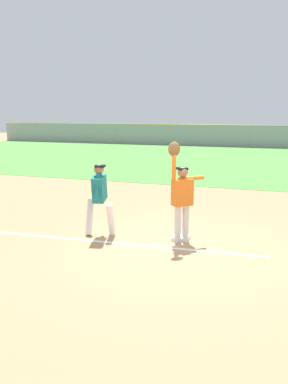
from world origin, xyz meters
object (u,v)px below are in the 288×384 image
at_px(runner, 100,195).
at_px(baseball, 174,165).
at_px(parked_car_white, 139,135).
at_px(fielder, 181,194).
at_px(first_base, 181,238).
at_px(parked_car_tan, 198,136).
at_px(parked_car_green, 268,137).

relative_size(runner, baseball, 23.24).
bearing_deg(baseball, parked_car_white, 110.90).
height_order(fielder, runner, fielder).
xyz_separation_m(fielder, baseball, (-0.29, 0.38, 0.58)).
distance_m(first_base, fielder, 1.09).
bearing_deg(parked_car_tan, runner, -83.08).
bearing_deg(runner, baseball, 8.63).
relative_size(baseball, parked_car_tan, 0.02).
distance_m(baseball, parked_car_white, 29.48).
bearing_deg(parked_car_green, parked_car_tan, 175.31).
height_order(first_base, parked_car_white, parked_car_white).
distance_m(runner, parked_car_white, 29.46).
height_order(fielder, parked_car_white, fielder).
bearing_deg(parked_car_green, first_base, -97.90).
xyz_separation_m(parked_car_tan, parked_car_green, (6.45, 0.03, 0.00)).
distance_m(first_base, runner, 2.15).
bearing_deg(fielder, parked_car_green, -44.22).
bearing_deg(parked_car_green, baseball, -98.45).
height_order(runner, parked_car_tan, runner).
height_order(parked_car_white, parked_car_tan, same).
bearing_deg(fielder, baseball, -3.99).
distance_m(first_base, parked_car_green, 28.43).
xyz_separation_m(fielder, parked_car_green, (1.42, 28.53, -0.45)).
xyz_separation_m(runner, parked_car_white, (-8.87, 28.09, -0.32)).
distance_m(runner, parked_car_tan, 28.86).
xyz_separation_m(baseball, parked_car_green, (1.71, 28.16, -1.02)).
xyz_separation_m(first_base, runner, (-1.90, -0.33, 0.96)).
xyz_separation_m(first_base, fielder, (0.03, -0.14, 1.08)).
relative_size(baseball, parked_car_green, 0.02).
relative_size(runner, parked_car_tan, 0.39).
relative_size(first_base, parked_car_green, 0.08).
bearing_deg(parked_car_white, baseball, -73.95).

